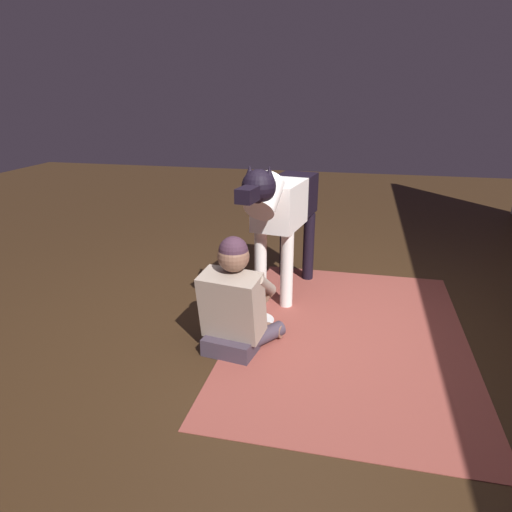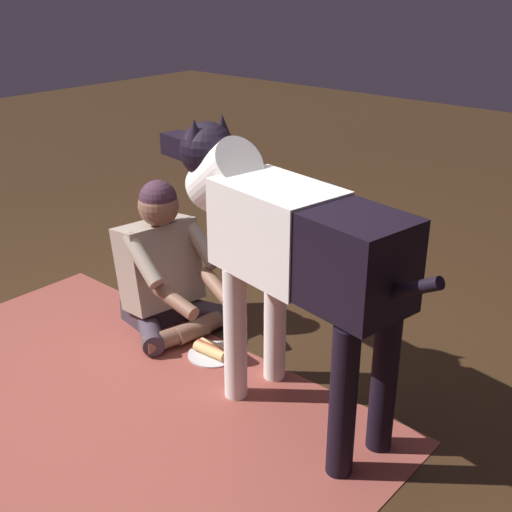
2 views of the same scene
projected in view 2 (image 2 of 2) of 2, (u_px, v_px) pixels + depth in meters
name	position (u px, v px, depth m)	size (l,w,h in m)	color
ground_plane	(144.00, 373.00, 3.14)	(14.73, 14.73, 0.00)	#342212
area_rug	(89.00, 414.00, 2.85)	(2.49, 1.67, 0.01)	brown
person_sitting_on_floor	(164.00, 269.00, 3.45)	(0.68, 0.57, 0.81)	#3E323F
large_dog	(286.00, 243.00, 2.60)	(1.54, 0.46, 1.20)	white
hot_dog_on_plate	(213.00, 351.00, 3.28)	(0.25, 0.25, 0.06)	silver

